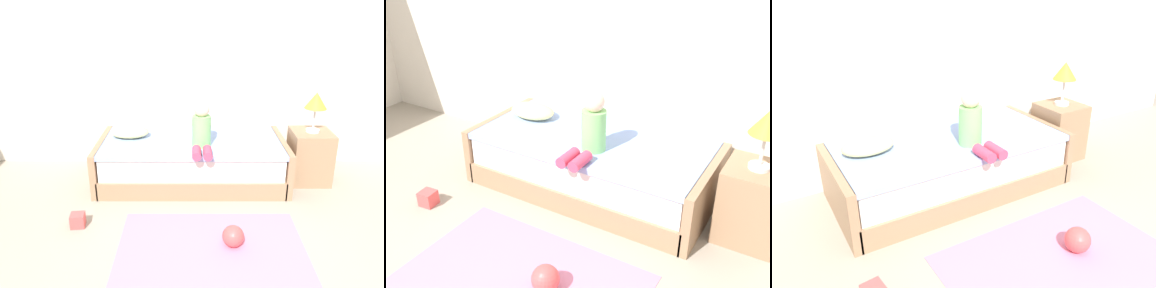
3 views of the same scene
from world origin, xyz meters
TOP-DOWN VIEW (x-y plane):
  - wall_rear at (0.00, 2.60)m, footprint 7.20×0.10m
  - bed at (-0.32, 2.00)m, footprint 2.11×1.00m
  - nightstand at (1.03, 2.00)m, footprint 0.44×0.44m
  - table_lamp at (1.03, 2.00)m, footprint 0.24×0.24m
  - child_figure at (-0.21, 1.77)m, footprint 0.20×0.51m
  - pillow at (-1.03, 2.10)m, footprint 0.44×0.30m
  - toy_ball at (0.04, 0.75)m, footprint 0.19×0.19m
  - area_rug at (-0.15, 0.70)m, footprint 1.60×1.10m

SIDE VIEW (x-z plane):
  - area_rug at x=-0.15m, z-range 0.00..0.01m
  - toy_ball at x=0.04m, z-range 0.00..0.19m
  - bed at x=-0.32m, z-range 0.00..0.50m
  - nightstand at x=1.03m, z-range 0.00..0.60m
  - pillow at x=-1.03m, z-range 0.50..0.63m
  - child_figure at x=-0.21m, z-range 0.45..0.96m
  - table_lamp at x=1.03m, z-range 0.71..1.16m
  - wall_rear at x=0.00m, z-range 0.00..2.90m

